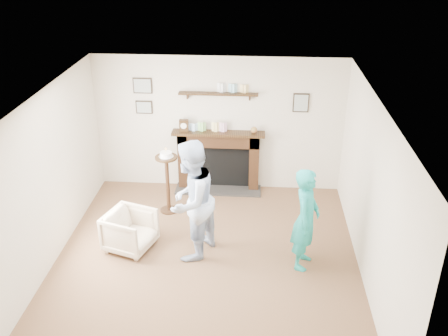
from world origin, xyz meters
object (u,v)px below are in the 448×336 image
at_px(armchair, 132,248).
at_px(pedestal_table, 167,173).
at_px(woman, 302,264).
at_px(man, 192,253).

relative_size(armchair, pedestal_table, 0.57).
xyz_separation_m(armchair, pedestal_table, (0.39, 1.14, 0.74)).
bearing_deg(pedestal_table, woman, -31.55).
relative_size(woman, pedestal_table, 1.30).
relative_size(man, pedestal_table, 1.54).
relative_size(armchair, woman, 0.44).
distance_m(man, woman, 1.66).
bearing_deg(armchair, pedestal_table, -0.50).
bearing_deg(armchair, man, -76.49).
height_order(armchair, woman, woman).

